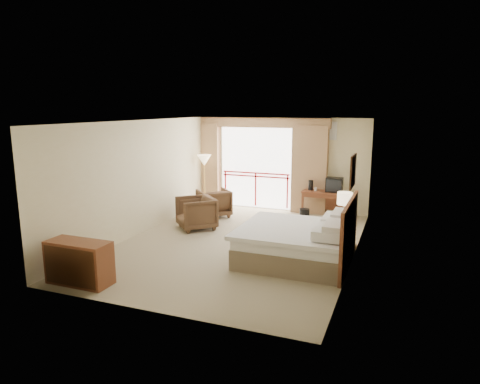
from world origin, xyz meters
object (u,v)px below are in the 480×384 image
at_px(table_lamp, 345,199).
at_px(wastebasket, 304,215).
at_px(armchair_near, 197,228).
at_px(desk, 323,196).
at_px(floor_lamp, 204,162).
at_px(armchair_far, 214,216).
at_px(dresser, 79,263).
at_px(side_table, 191,206).
at_px(bed, 298,242).
at_px(nightstand, 343,233).
at_px(tv, 334,185).

relative_size(table_lamp, wastebasket, 1.74).
bearing_deg(armchair_near, table_lamp, 44.99).
xyz_separation_m(table_lamp, desk, (-0.88, 2.42, -0.49)).
bearing_deg(floor_lamp, armchair_near, -69.60).
bearing_deg(armchair_near, wastebasket, 82.01).
bearing_deg(desk, armchair_far, -156.05).
bearing_deg(dresser, table_lamp, 45.17).
bearing_deg(side_table, desk, 25.63).
distance_m(bed, wastebasket, 3.09).
distance_m(desk, dresser, 6.85).
relative_size(bed, nightstand, 3.48).
bearing_deg(dresser, armchair_near, 86.91).
bearing_deg(nightstand, dresser, -132.83).
relative_size(tv, dresser, 0.38).
bearing_deg(armchair_far, wastebasket, 146.49).
xyz_separation_m(table_lamp, tv, (-0.58, 2.37, -0.13)).
bearing_deg(armchair_near, desk, 86.82).
bearing_deg(side_table, armchair_near, -54.02).
xyz_separation_m(table_lamp, side_table, (-4.18, 0.84, -0.68)).
bearing_deg(table_lamp, bed, -119.10).
height_order(wastebasket, side_table, side_table).
xyz_separation_m(armchair_far, armchair_near, (0.11, -1.28, 0.00)).
height_order(desk, wastebasket, desk).
height_order(bed, armchair_far, bed).
xyz_separation_m(bed, desk, (-0.19, 3.68, 0.19)).
distance_m(tv, side_table, 3.94).
bearing_deg(armchair_far, bed, 95.75).
bearing_deg(armchair_far, floor_lamp, -94.56).
relative_size(table_lamp, armchair_near, 0.65).
distance_m(side_table, floor_lamp, 1.71).
distance_m(armchair_far, side_table, 0.78).
bearing_deg(floor_lamp, desk, 3.65).
xyz_separation_m(desk, tv, (0.30, -0.06, 0.35)).
bearing_deg(wastebasket, desk, 60.13).
bearing_deg(nightstand, armchair_far, 163.85).
relative_size(tv, floor_lamp, 0.27).
xyz_separation_m(nightstand, armchair_far, (-3.72, 1.39, -0.31)).
height_order(side_table, dresser, dresser).
height_order(tv, armchair_far, tv).
xyz_separation_m(bed, tv, (0.11, 3.62, 0.54)).
bearing_deg(wastebasket, dresser, -116.19).
height_order(bed, tv, tv).
bearing_deg(bed, side_table, 148.91).
bearing_deg(desk, nightstand, -67.16).
xyz_separation_m(bed, armchair_far, (-3.02, 2.60, -0.38)).
relative_size(armchair_near, side_table, 1.63).
relative_size(desk, armchair_near, 1.26).
height_order(tv, armchair_near, tv).
distance_m(wastebasket, armchair_far, 2.51).
distance_m(table_lamp, side_table, 4.32).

